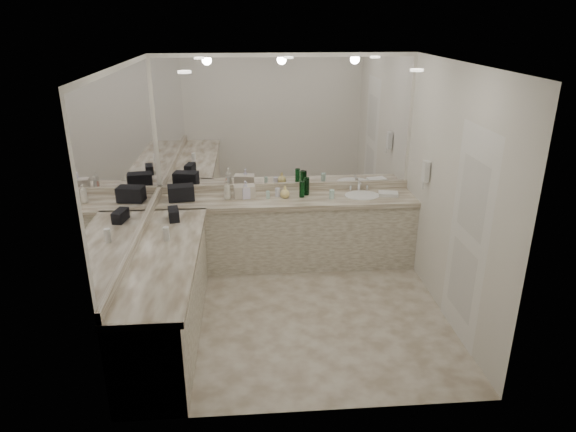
{
  "coord_description": "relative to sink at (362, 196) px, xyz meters",
  "views": [
    {
      "loc": [
        -0.46,
        -4.79,
        3.0
      ],
      "look_at": [
        -0.05,
        0.4,
        0.97
      ],
      "focal_mm": 32.0,
      "sensor_mm": 36.0,
      "label": 1
    }
  ],
  "objects": [
    {
      "name": "backsplash_left",
      "position": [
        -2.53,
        -1.2,
        0.05
      ],
      "size": [
        0.04,
        3.0,
        0.1
      ],
      "primitive_type": "cube",
      "color": "beige",
      "rests_on": "vanity_left_top"
    },
    {
      "name": "amenity_bottle_5",
      "position": [
        -1.5,
        0.03,
        0.04
      ],
      "size": [
        0.05,
        0.05,
        0.06
      ],
      "primitive_type": "cylinder",
      "color": "#3F3F4C",
      "rests_on": "vanity_back_top"
    },
    {
      "name": "vanity_back_base",
      "position": [
        -0.95,
        0.0,
        -0.48
      ],
      "size": [
        3.2,
        0.6,
        0.84
      ],
      "primitive_type": "cube",
      "color": "beige",
      "rests_on": "floor"
    },
    {
      "name": "green_bottle_2",
      "position": [
        -0.7,
        0.09,
        0.11
      ],
      "size": [
        0.07,
        0.07,
        0.2
      ],
      "primitive_type": "cylinder",
      "color": "#105320",
      "rests_on": "vanity_back_top"
    },
    {
      "name": "wall_right",
      "position": [
        0.65,
        -1.2,
        0.41
      ],
      "size": [
        0.02,
        3.0,
        2.6
      ],
      "primitive_type": "cube",
      "color": "silver",
      "rests_on": "floor"
    },
    {
      "name": "door",
      "position": [
        0.64,
        -1.7,
        0.16
      ],
      "size": [
        0.02,
        0.82,
        2.1
      ],
      "primitive_type": "cube",
      "color": "white",
      "rests_on": "wall_right"
    },
    {
      "name": "amenity_bottle_4",
      "position": [
        -1.06,
        0.06,
        0.06
      ],
      "size": [
        0.06,
        0.06,
        0.11
      ],
      "primitive_type": "cylinder",
      "color": "silver",
      "rests_on": "vanity_back_top"
    },
    {
      "name": "cream_cosmetic_case",
      "position": [
        -1.47,
        0.06,
        0.08
      ],
      "size": [
        0.27,
        0.18,
        0.15
      ],
      "primitive_type": "cube",
      "rotation": [
        0.0,
        0.0,
        0.1
      ],
      "color": "beige",
      "rests_on": "vanity_back_top"
    },
    {
      "name": "amenity_bottle_3",
      "position": [
        -1.69,
        0.04,
        0.06
      ],
      "size": [
        0.05,
        0.05,
        0.1
      ],
      "primitive_type": "cylinder",
      "color": "#E57F66",
      "rests_on": "vanity_back_top"
    },
    {
      "name": "ceiling",
      "position": [
        -0.95,
        -1.2,
        1.71
      ],
      "size": [
        3.2,
        3.2,
        0.0
      ],
      "primitive_type": "plane",
      "color": "white",
      "rests_on": "floor"
    },
    {
      "name": "amenity_bottle_2",
      "position": [
        -1.18,
        -0.01,
        0.05
      ],
      "size": [
        0.05,
        0.05,
        0.1
      ],
      "primitive_type": "cylinder",
      "color": "silver",
      "rests_on": "vanity_back_top"
    },
    {
      "name": "faucet",
      "position": [
        0.0,
        0.21,
        0.07
      ],
      "size": [
        0.24,
        0.16,
        0.14
      ],
      "primitive_type": "cube",
      "color": "silver",
      "rests_on": "vanity_back_top"
    },
    {
      "name": "soap_bottle_c",
      "position": [
        -0.97,
        0.0,
        0.08
      ],
      "size": [
        0.15,
        0.15,
        0.15
      ],
      "primitive_type": "imported",
      "rotation": [
        0.0,
        0.0,
        0.36
      ],
      "color": "#FAE185",
      "rests_on": "vanity_back_top"
    },
    {
      "name": "vanity_left_base",
      "position": [
        -2.25,
        -1.5,
        -0.48
      ],
      "size": [
        0.6,
        2.4,
        0.84
      ],
      "primitive_type": "cube",
      "color": "beige",
      "rests_on": "floor"
    },
    {
      "name": "wall_left",
      "position": [
        -2.55,
        -1.2,
        0.41
      ],
      "size": [
        0.02,
        3.0,
        2.6
      ],
      "primitive_type": "cube",
      "color": "silver",
      "rests_on": "floor"
    },
    {
      "name": "vanity_back_top",
      "position": [
        -0.95,
        -0.01,
        -0.03
      ],
      "size": [
        3.2,
        0.64,
        0.06
      ],
      "primitive_type": "cube",
      "color": "beige",
      "rests_on": "vanity_back_base"
    },
    {
      "name": "mirror_left",
      "position": [
        -2.54,
        -1.2,
        0.88
      ],
      "size": [
        0.01,
        2.92,
        1.55
      ],
      "primitive_type": "cube",
      "color": "white",
      "rests_on": "wall_left"
    },
    {
      "name": "amenity_bottle_6",
      "position": [
        -0.4,
        -0.07,
        0.06
      ],
      "size": [
        0.06,
        0.06,
        0.11
      ],
      "primitive_type": "cylinder",
      "color": "silver",
      "rests_on": "vanity_back_top"
    },
    {
      "name": "amenity_bottle_1",
      "position": [
        -1.68,
        0.07,
        0.07
      ],
      "size": [
        0.04,
        0.04,
        0.13
      ],
      "primitive_type": "cylinder",
      "color": "white",
      "rests_on": "vanity_back_top"
    },
    {
      "name": "sink",
      "position": [
        0.0,
        0.0,
        0.0
      ],
      "size": [
        0.44,
        0.44,
        0.03
      ],
      "primitive_type": "cylinder",
      "color": "white",
      "rests_on": "vanity_back_top"
    },
    {
      "name": "floor",
      "position": [
        -0.95,
        -1.2,
        -0.9
      ],
      "size": [
        3.2,
        3.2,
        0.0
      ],
      "primitive_type": "plane",
      "color": "beige",
      "rests_on": "ground"
    },
    {
      "name": "green_bottle_1",
      "position": [
        -0.76,
        0.01,
        0.11
      ],
      "size": [
        0.06,
        0.06,
        0.2
      ],
      "primitive_type": "cylinder",
      "color": "#105320",
      "rests_on": "vanity_back_top"
    },
    {
      "name": "green_bottle_0",
      "position": [
        -0.68,
        0.14,
        0.11
      ],
      "size": [
        0.06,
        0.06,
        0.21
      ],
      "primitive_type": "cylinder",
      "color": "#105320",
      "rests_on": "vanity_back_top"
    },
    {
      "name": "hand_towel",
      "position": [
        0.33,
        -0.01,
        0.02
      ],
      "size": [
        0.27,
        0.21,
        0.04
      ],
      "primitive_type": "cube",
      "rotation": [
        0.0,
        0.0,
        -0.21
      ],
      "color": "white",
      "rests_on": "vanity_back_top"
    },
    {
      "name": "vanity_left_top",
      "position": [
        -2.24,
        -1.5,
        -0.03
      ],
      "size": [
        0.64,
        2.42,
        0.06
      ],
      "primitive_type": "cube",
      "color": "beige",
      "rests_on": "vanity_left_base"
    },
    {
      "name": "mirror_back",
      "position": [
        -0.95,
        0.29,
        0.88
      ],
      "size": [
        3.12,
        0.01,
        1.55
      ],
      "primitive_type": "cube",
      "color": "white",
      "rests_on": "wall_back"
    },
    {
      "name": "amenity_bottle_0",
      "position": [
        -1.43,
        0.08,
        0.06
      ],
      "size": [
        0.04,
        0.04,
        0.1
      ],
      "primitive_type": "cylinder",
      "color": "silver",
      "rests_on": "vanity_back_top"
    },
    {
      "name": "wall_back",
      "position": [
        -0.95,
        0.3,
        0.41
      ],
      "size": [
        3.2,
        0.02,
        2.6
      ],
      "primitive_type": "cube",
      "color": "silver",
      "rests_on": "floor"
    },
    {
      "name": "soap_bottle_b",
      "position": [
        -1.46,
        0.02,
        0.11
      ],
      "size": [
        0.12,
        0.12,
        0.22
      ],
      "primitive_type": "imported",
      "rotation": [
        0.0,
        0.0,
        0.29
      ],
      "color": "white",
      "rests_on": "vanity_back_top"
    },
    {
      "name": "lotion_left",
      "position": [
        -2.25,
        -1.19,
        0.08
      ],
      "size": [
        0.06,
        0.06,
        0.14
      ],
      "primitive_type": "cylinder",
      "color": "white",
      "rests_on": "vanity_left_top"
    },
    {
      "name": "wall_phone",
      "position": [
        0.61,
        -0.5,
        0.46
      ],
      "size": [
        0.06,
        0.1,
        0.24
      ],
      "primitive_type": "cube",
      "color": "white",
      "rests_on": "wall_right"
    },
    {
      "name": "black_bag_spill",
      "position": [
        -2.25,
        -0.63,
        0.07
      ],
      "size": [
        0.15,
        0.26,
        0.13
      ],
      "primitive_type": "cube",
      "rotation": [
        0.0,
        0.0,
        0.2
      ],
      "color": "black",
      "rests_on": "vanity_left_top"
    },
    {
      "name": "backsplash_back",
      "position": [
        -0.95,
        0.28,
        0.05
      ],
      "size": [
        3.2,
        0.04,
        0.1
      ],
      "primitive_type": "cube",
      "color": "beige",
      "rests_on": "vanity_back_top"
    },
    {
      "name": "soap_bottle_a",
      "position": [
        -1.68,
        0.01,
        0.12
      ],
      "size": [
        0.1,
        0.1,
        0.23
      ],
      "primitive_type": "imported",
      "rotation": [
        0.0,
        0.0,
        0.18
      ],
      "color": "silver",
      "rests_on": "vanity_back_top"
    },
    {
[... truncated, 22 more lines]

